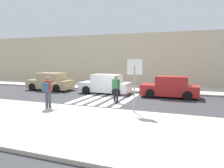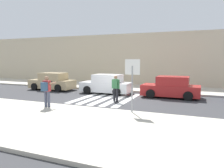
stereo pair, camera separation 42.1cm
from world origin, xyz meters
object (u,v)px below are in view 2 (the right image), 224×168
Objects in this scene: parked_car_white at (106,84)px; parked_car_tan at (52,82)px; stop_sign at (132,74)px; pedestrian_crossing at (116,87)px; parked_car_red at (171,88)px; photographer_with_backpack at (47,89)px.

parked_car_tan is at bearing -180.00° from parked_car_white.
parked_car_white is at bearing 124.33° from stop_sign.
stop_sign is 0.65× the size of parked_car_white.
stop_sign reaches higher than pedestrian_crossing.
parked_car_red is at bearing 42.69° from pedestrian_crossing.
parked_car_tan and parked_car_white have the same top height.
photographer_with_backpack is at bearing -127.40° from pedestrian_crossing.
parked_car_tan is at bearing 148.13° from stop_sign.
parked_car_white is at bearing 180.00° from parked_car_red.
stop_sign is 0.65× the size of parked_car_red.
photographer_with_backpack is 8.76m from parked_car_red.
photographer_with_backpack reaches higher than pedestrian_crossing.
stop_sign is 1.54× the size of pedestrian_crossing.
stop_sign is at bearing -31.87° from parked_car_tan.
parked_car_tan is 1.00× the size of parked_car_red.
stop_sign reaches higher than parked_car_red.
parked_car_red is (1.17, 5.79, -1.35)m from stop_sign.
pedestrian_crossing is at bearing -21.84° from parked_car_tan.
stop_sign is 0.65× the size of parked_car_tan.
pedestrian_crossing is at bearing 52.60° from photographer_with_backpack.
pedestrian_crossing is (2.71, 3.54, -0.19)m from photographer_with_backpack.
parked_car_tan and parked_car_red have the same top height.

